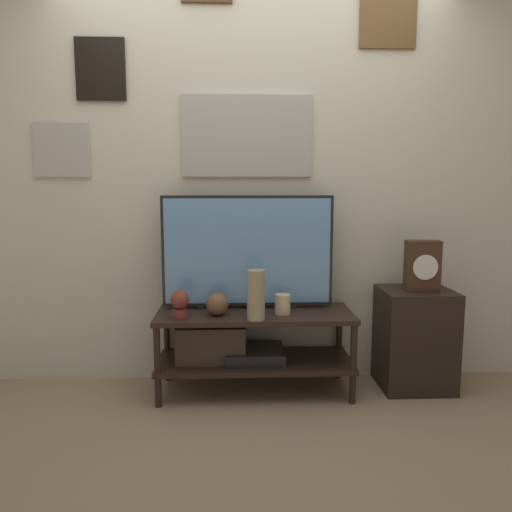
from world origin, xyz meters
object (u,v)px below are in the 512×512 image
vase_tall_ceramic (257,295)px  mantel_clock (422,266)px  candle_jar (283,304)px  vase_round_glass (217,304)px  television (248,251)px  decorative_bust (180,302)px

vase_tall_ceramic → mantel_clock: size_ratio=0.93×
vase_tall_ceramic → candle_jar: vase_tall_ceramic is taller
vase_tall_ceramic → vase_round_glass: 0.27m
television → mantel_clock: (1.08, -0.11, -0.08)m
television → candle_jar: 0.40m
television → candle_jar: television is taller
candle_jar → mantel_clock: (0.87, 0.05, 0.22)m
television → mantel_clock: 1.09m
television → mantel_clock: television is taller
vase_round_glass → decorative_bust: (-0.22, -0.05, 0.03)m
television → vase_round_glass: 0.39m
candle_jar → decorative_bust: size_ratio=0.73×
television → vase_tall_ceramic: size_ratio=3.66×
television → decorative_bust: size_ratio=6.42×
vase_tall_ceramic → television: bearing=99.3°
vase_tall_ceramic → candle_jar: bearing=37.1°
television → vase_round_glass: (-0.19, -0.17, -0.30)m
vase_round_glass → vase_tall_ceramic: bearing=-24.5°
vase_tall_ceramic → decorative_bust: 0.46m
vase_tall_ceramic → vase_round_glass: vase_tall_ceramic is taller
television → vase_round_glass: television is taller
vase_round_glass → candle_jar: 0.40m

